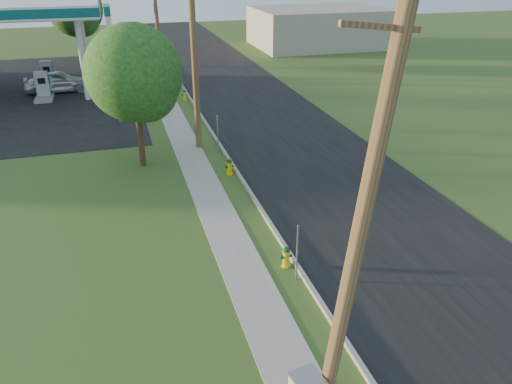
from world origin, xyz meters
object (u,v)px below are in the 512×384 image
at_px(fuel_pump_se, 48,76).
at_px(hydrant_near, 286,257).
at_px(utility_pole_mid, 194,54).
at_px(utility_pole_far, 157,16).
at_px(hydrant_mid, 229,167).
at_px(utility_pole_near, 359,233).
at_px(tree_verge, 136,77).
at_px(car_silver, 58,81).
at_px(hydrant_far, 185,95).
at_px(price_pylon, 109,31).
at_px(tree_lot, 76,11).
at_px(fuel_pump_ne, 43,88).

height_order(fuel_pump_se, hydrant_near, fuel_pump_se).
distance_m(utility_pole_mid, fuel_pump_se, 19.65).
height_order(utility_pole_far, hydrant_near, utility_pole_far).
bearing_deg(utility_pole_mid, hydrant_mid, -79.59).
distance_m(utility_pole_near, hydrant_mid, 14.68).
relative_size(tree_verge, car_silver, 1.42).
bearing_deg(tree_verge, car_silver, 107.01).
xyz_separation_m(hydrant_mid, hydrant_far, (-0.02, 13.62, -0.02)).
distance_m(utility_pole_far, price_pylon, 13.11).
bearing_deg(price_pylon, tree_verge, -82.98).
height_order(tree_verge, tree_lot, tree_lot).
bearing_deg(utility_pole_near, tree_lot, 98.58).
bearing_deg(hydrant_far, fuel_pump_ne, 160.57).
bearing_deg(utility_pole_mid, car_silver, 118.82).
bearing_deg(tree_verge, hydrant_near, -69.75).
bearing_deg(hydrant_far, fuel_pump_se, 142.45).
height_order(fuel_pump_ne, fuel_pump_se, same).
relative_size(fuel_pump_ne, price_pylon, 0.47).
relative_size(fuel_pump_ne, car_silver, 0.67).
bearing_deg(utility_pole_far, car_silver, -156.44).
xyz_separation_m(utility_pole_mid, fuel_pump_se, (-8.90, 17.00, -4.23)).
bearing_deg(tree_verge, utility_pole_near, -79.51).
relative_size(hydrant_near, hydrant_mid, 0.98).
relative_size(utility_pole_mid, fuel_pump_se, 3.06).
distance_m(utility_pole_near, car_silver, 33.72).
bearing_deg(hydrant_far, price_pylon, -138.34).
bearing_deg(hydrant_near, tree_lot, 101.13).
xyz_separation_m(hydrant_near, hydrant_far, (-0.06, 21.62, -0.01)).
bearing_deg(car_silver, hydrant_near, -165.16).
xyz_separation_m(utility_pole_near, fuel_pump_ne, (-8.90, 31.00, -4.08)).
bearing_deg(car_silver, tree_lot, -12.34).
relative_size(utility_pole_near, fuel_pump_ne, 2.96).
xyz_separation_m(tree_lot, hydrant_near, (7.19, -36.55, -4.35)).
xyz_separation_m(utility_pole_near, car_silver, (-7.99, 32.52, -3.99)).
bearing_deg(price_pylon, hydrant_mid, -64.02).
relative_size(utility_pole_near, hydrant_mid, 11.86).
bearing_deg(fuel_pump_ne, tree_verge, -68.24).
xyz_separation_m(fuel_pump_se, tree_lot, (2.48, 7.53, 4.01)).
relative_size(fuel_pump_ne, fuel_pump_se, 1.00).
relative_size(fuel_pump_se, car_silver, 0.67).
xyz_separation_m(utility_pole_far, tree_verge, (-3.00, -19.77, -0.44)).
distance_m(fuel_pump_se, hydrant_near, 30.59).
bearing_deg(hydrant_near, hydrant_far, 90.15).
bearing_deg(price_pylon, fuel_pump_se, 113.50).
xyz_separation_m(price_pylon, tree_lot, (-2.52, 19.03, -0.70)).
xyz_separation_m(utility_pole_near, tree_verge, (-3.00, 16.23, -0.44)).
distance_m(utility_pole_far, hydrant_mid, 22.47).
distance_m(utility_pole_mid, utility_pole_far, 18.00).
bearing_deg(tree_lot, hydrant_near, -78.87).
bearing_deg(utility_pole_near, tree_verge, 100.49).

